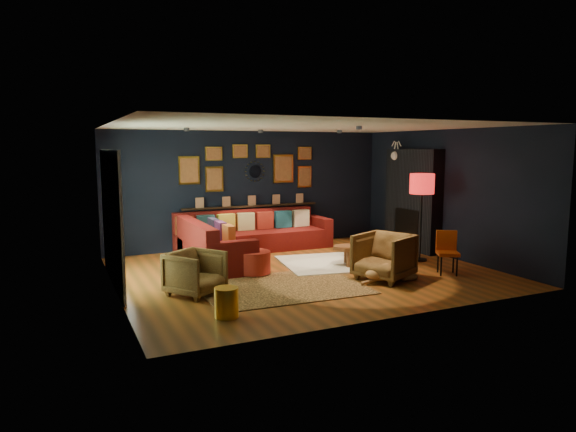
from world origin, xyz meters
name	(u,v)px	position (x,y,z in m)	size (l,w,h in m)	color
floor	(304,272)	(0.00, 0.00, 0.00)	(6.50, 6.50, 0.00)	#904A19
room_walls	(305,184)	(0.00, 0.00, 1.59)	(6.50, 6.50, 6.50)	black
sectional	(239,240)	(-0.61, 1.81, 0.32)	(3.41, 2.69, 0.86)	maroon
ledge	(252,206)	(0.00, 2.68, 0.92)	(3.20, 0.12, 0.04)	black
gallery_wall	(250,167)	(-0.01, 2.72, 1.81)	(3.15, 0.04, 1.02)	gold
sunburst_mirror	(255,171)	(0.10, 2.72, 1.70)	(0.47, 0.16, 0.47)	silver
fireplace	(412,203)	(3.09, 0.90, 1.02)	(0.31, 1.60, 2.20)	black
deer_head	(401,156)	(3.14, 1.40, 2.05)	(0.50, 0.28, 0.45)	white
sliding_door	(112,218)	(-3.22, 0.60, 1.10)	(0.06, 2.80, 2.20)	white
ceiling_spots	(286,130)	(0.00, 0.80, 2.56)	(3.30, 2.50, 0.06)	black
shag_rug	(343,262)	(1.00, 0.33, 0.02)	(2.33, 1.69, 0.03)	silver
leopard_rug	(282,287)	(-0.80, -0.80, 0.01)	(2.57, 1.83, 0.01)	#C4894A
coffee_table	(352,250)	(1.00, 0.01, 0.32)	(0.89, 0.79, 0.36)	brown
pouf	(254,262)	(-0.90, 0.20, 0.23)	(0.59, 0.59, 0.39)	#A7261B
armchair_left	(195,271)	(-2.16, -0.60, 0.37)	(0.72, 0.68, 0.74)	#A36D30
armchair_right	(384,254)	(1.00, -1.03, 0.43)	(0.84, 0.79, 0.87)	#A36D30
gold_stool	(226,302)	(-2.05, -1.80, 0.20)	(0.32, 0.32, 0.40)	gold
orange_chair	(447,249)	(2.25, -1.17, 0.45)	(0.49, 0.49, 0.77)	black
floor_lamp	(422,187)	(2.50, -0.12, 1.46)	(0.48, 0.48, 1.73)	black
dog	(389,269)	(1.00, -1.18, 0.22)	(1.27, 0.62, 0.40)	#B77A51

